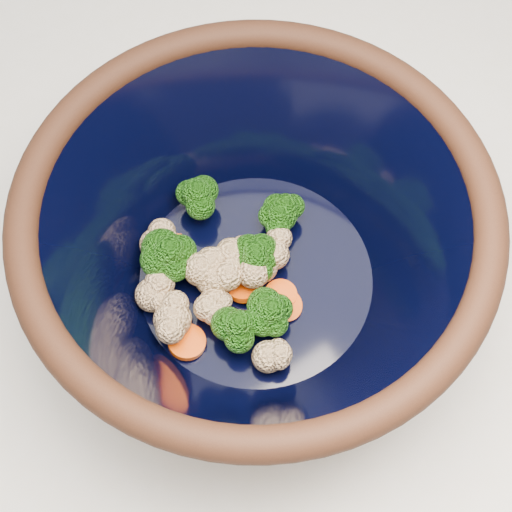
% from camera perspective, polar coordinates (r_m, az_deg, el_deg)
% --- Properties ---
extents(ground, '(3.00, 3.00, 0.00)m').
position_cam_1_polar(ground, '(1.55, -0.26, -13.27)').
color(ground, '#9E7A54').
rests_on(ground, ground).
extents(counter, '(1.20, 1.20, 0.90)m').
position_cam_1_polar(counter, '(1.12, -0.35, -7.81)').
color(counter, white).
rests_on(counter, ground).
extents(mixing_bowl, '(0.37, 0.37, 0.16)m').
position_cam_1_polar(mixing_bowl, '(0.59, 0.00, 0.71)').
color(mixing_bowl, black).
rests_on(mixing_bowl, counter).
extents(vegetable_pile, '(0.17, 0.19, 0.06)m').
position_cam_1_polar(vegetable_pile, '(0.61, -2.35, -0.90)').
color(vegetable_pile, '#608442').
rests_on(vegetable_pile, mixing_bowl).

